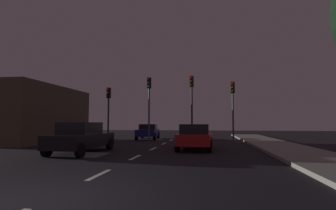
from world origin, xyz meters
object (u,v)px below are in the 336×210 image
at_px(traffic_signal_center_left, 149,97).
at_px(traffic_signal_center_right, 192,96).
at_px(traffic_signal_far_left, 108,103).
at_px(car_adjacent_lane, 82,137).
at_px(traffic_signal_far_right, 233,100).
at_px(car_oncoming_far, 148,131).
at_px(car_stopped_ahead, 195,136).

bearing_deg(traffic_signal_center_left, traffic_signal_center_right, 0.00).
bearing_deg(traffic_signal_center_left, traffic_signal_far_left, -179.97).
bearing_deg(traffic_signal_center_left, car_adjacent_lane, -99.84).
height_order(traffic_signal_far_left, traffic_signal_center_left, traffic_signal_center_left).
bearing_deg(car_adjacent_lane, traffic_signal_center_left, 80.16).
distance_m(traffic_signal_center_right, traffic_signal_far_right, 3.27).
distance_m(traffic_signal_far_right, car_oncoming_far, 8.41).
bearing_deg(traffic_signal_center_right, traffic_signal_far_right, -0.02).
xyz_separation_m(traffic_signal_far_left, traffic_signal_center_left, (3.54, 0.00, 0.50)).
bearing_deg(traffic_signal_center_right, car_oncoming_far, 147.31).
bearing_deg(traffic_signal_center_right, car_adjacent_lane, -120.49).
relative_size(traffic_signal_far_left, traffic_signal_center_right, 0.85).
bearing_deg(traffic_signal_far_right, traffic_signal_center_right, 179.98).
distance_m(traffic_signal_far_left, car_stopped_ahead, 9.99).
distance_m(traffic_signal_center_left, car_stopped_ahead, 7.82).
bearing_deg(car_adjacent_lane, car_stopped_ahead, 25.02).
distance_m(car_stopped_ahead, car_adjacent_lane, 6.15).
xyz_separation_m(traffic_signal_far_left, traffic_signal_far_right, (10.35, 0.00, 0.16)).
relative_size(traffic_signal_far_left, car_stopped_ahead, 1.11).
xyz_separation_m(traffic_signal_far_left, car_adjacent_lane, (2.06, -8.57, -2.41)).
bearing_deg(car_adjacent_lane, traffic_signal_center_right, 59.51).
bearing_deg(traffic_signal_far_left, traffic_signal_center_left, 0.03).
distance_m(traffic_signal_center_left, traffic_signal_far_right, 6.82).
bearing_deg(car_adjacent_lane, traffic_signal_far_right, 45.95).
height_order(car_adjacent_lane, car_oncoming_far, car_adjacent_lane).
height_order(traffic_signal_center_right, car_adjacent_lane, traffic_signal_center_right).
xyz_separation_m(traffic_signal_far_right, car_stopped_ahead, (-2.72, -5.97, -2.61)).
xyz_separation_m(traffic_signal_far_left, car_oncoming_far, (2.84, 2.74, -2.47)).
distance_m(traffic_signal_center_left, traffic_signal_center_right, 3.56).
bearing_deg(traffic_signal_center_right, traffic_signal_center_left, -180.00).
height_order(traffic_signal_far_left, traffic_signal_center_right, traffic_signal_center_right).
height_order(traffic_signal_far_left, car_adjacent_lane, traffic_signal_far_left).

